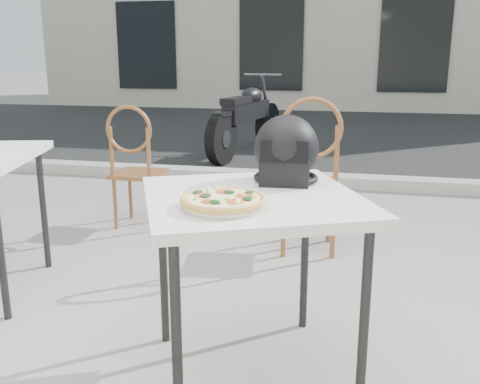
% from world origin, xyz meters
% --- Properties ---
extents(ground, '(80.00, 80.00, 0.00)m').
position_xyz_m(ground, '(0.00, 0.00, 0.00)').
color(ground, gray).
rests_on(ground, ground).
extents(street_asphalt, '(30.00, 8.00, 0.00)m').
position_xyz_m(street_asphalt, '(0.00, 7.00, 0.00)').
color(street_asphalt, black).
rests_on(street_asphalt, ground).
extents(curb, '(30.00, 0.25, 0.12)m').
position_xyz_m(curb, '(0.00, 3.00, 0.06)').
color(curb, '#9B9991').
rests_on(curb, ground).
extents(cafe_table_main, '(1.11, 1.11, 0.80)m').
position_xyz_m(cafe_table_main, '(0.18, -0.55, 0.72)').
color(cafe_table_main, silver).
rests_on(cafe_table_main, ground).
extents(plate, '(0.34, 0.34, 0.02)m').
position_xyz_m(plate, '(0.12, -0.76, 0.81)').
color(plate, silver).
rests_on(plate, cafe_table_main).
extents(pizza, '(0.40, 0.40, 0.04)m').
position_xyz_m(pizza, '(0.12, -0.76, 0.83)').
color(pizza, gold).
rests_on(pizza, plate).
extents(helmet, '(0.31, 0.32, 0.29)m').
position_xyz_m(helmet, '(0.28, -0.28, 0.93)').
color(helmet, black).
rests_on(helmet, cafe_table_main).
extents(cafe_chair_main, '(0.47, 0.47, 1.09)m').
position_xyz_m(cafe_chair_main, '(0.27, 0.96, 0.60)').
color(cafe_chair_main, brown).
rests_on(cafe_chair_main, ground).
extents(cafe_chair_side, '(0.38, 0.38, 0.98)m').
position_xyz_m(cafe_chair_side, '(-1.12, 1.24, 0.55)').
color(cafe_chair_side, brown).
rests_on(cafe_chair_side, ground).
extents(motorcycle, '(0.70, 2.17, 1.09)m').
position_xyz_m(motorcycle, '(-0.95, 4.61, 0.48)').
color(motorcycle, black).
rests_on(motorcycle, street_asphalt).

